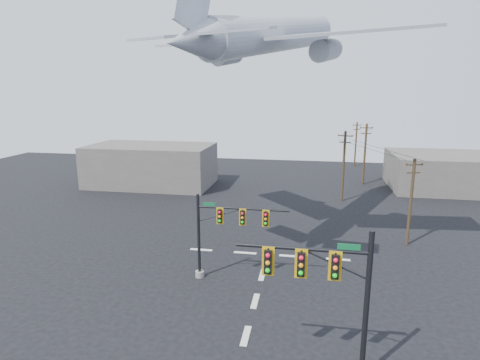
% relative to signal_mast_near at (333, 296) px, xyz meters
% --- Properties ---
extents(ground, '(120.00, 120.00, 0.00)m').
position_rel_signal_mast_near_xyz_m(ground, '(-4.67, 2.46, -4.35)').
color(ground, black).
rests_on(ground, ground).
extents(lane_markings, '(14.00, 21.20, 0.01)m').
position_rel_signal_mast_near_xyz_m(lane_markings, '(-4.67, 7.80, -4.34)').
color(lane_markings, silver).
rests_on(lane_markings, ground).
extents(signal_mast_near, '(6.72, 0.85, 7.76)m').
position_rel_signal_mast_near_xyz_m(signal_mast_near, '(0.00, 0.00, 0.00)').
color(signal_mast_near, gray).
rests_on(signal_mast_near, ground).
extents(signal_mast_far, '(7.06, 0.72, 6.57)m').
position_rel_signal_mast_near_xyz_m(signal_mast_far, '(-7.65, 9.26, -0.61)').
color(signal_mast_far, gray).
rests_on(signal_mast_far, ground).
extents(utility_pole_a, '(1.58, 0.57, 8.07)m').
position_rel_signal_mast_near_xyz_m(utility_pole_a, '(7.79, 18.96, -0.13)').
color(utility_pole_a, '#42301C').
rests_on(utility_pole_a, ground).
extents(utility_pole_b, '(1.80, 0.53, 9.01)m').
position_rel_signal_mast_near_xyz_m(utility_pole_b, '(2.88, 33.21, 0.36)').
color(utility_pole_b, '#42301C').
rests_on(utility_pole_b, ground).
extents(utility_pole_c, '(1.87, 0.31, 9.13)m').
position_rel_signal_mast_near_xyz_m(utility_pole_c, '(6.68, 43.26, 0.43)').
color(utility_pole_c, '#42301C').
rests_on(utility_pole_c, ground).
extents(utility_pole_d, '(1.65, 0.57, 8.16)m').
position_rel_signal_mast_near_xyz_m(utility_pole_d, '(6.94, 58.35, -0.08)').
color(utility_pole_d, '#42301C').
rests_on(utility_pole_d, ground).
extents(power_lines, '(6.47, 39.39, 0.52)m').
position_rel_signal_mast_near_xyz_m(power_lines, '(5.73, 38.40, 3.73)').
color(power_lines, black).
extents(airliner, '(24.87, 27.09, 7.41)m').
position_rel_signal_mast_near_xyz_m(airliner, '(-4.80, 18.20, 14.29)').
color(airliner, '#A9AEB5').
extents(building_left, '(18.00, 10.00, 6.00)m').
position_rel_signal_mast_near_xyz_m(building_left, '(-24.67, 37.46, -1.35)').
color(building_left, '#605D55').
rests_on(building_left, ground).
extents(building_right, '(14.00, 12.00, 5.00)m').
position_rel_signal_mast_near_xyz_m(building_right, '(17.33, 42.46, -1.85)').
color(building_right, '#605D55').
rests_on(building_right, ground).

